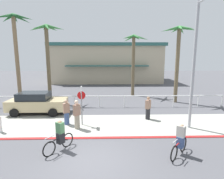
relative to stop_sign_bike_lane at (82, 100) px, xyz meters
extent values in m
plane|color=#4C4C51|center=(0.96, 5.76, -1.68)|extent=(80.00, 80.00, 0.00)
cube|color=#9E9E93|center=(0.96, -0.04, -1.67)|extent=(44.00, 4.00, 0.02)
cube|color=maroon|center=(0.96, -2.04, -1.66)|extent=(44.00, 0.24, 0.03)
cube|color=#BCAD8E|center=(1.64, 22.40, 1.37)|extent=(18.35, 9.27, 6.09)
cube|color=#2D605B|center=(1.64, 22.40, 4.67)|extent=(18.95, 9.87, 0.50)
cube|color=#2D605B|center=(1.64, 17.26, 1.32)|extent=(12.84, 1.20, 0.16)
cylinder|color=white|center=(0.96, 4.26, -0.68)|extent=(22.04, 0.08, 0.08)
cylinder|color=white|center=(-5.65, 4.26, -1.18)|extent=(0.08, 0.08, 1.00)
cylinder|color=white|center=(-3.45, 4.26, -1.18)|extent=(0.08, 0.08, 1.00)
cylinder|color=white|center=(-1.24, 4.26, -1.18)|extent=(0.08, 0.08, 1.00)
cylinder|color=white|center=(0.96, 4.26, -1.18)|extent=(0.08, 0.08, 1.00)
cylinder|color=white|center=(3.17, 4.26, -1.18)|extent=(0.08, 0.08, 1.00)
cylinder|color=white|center=(5.37, 4.26, -1.18)|extent=(0.08, 0.08, 1.00)
cylinder|color=white|center=(7.57, 4.26, -1.18)|extent=(0.08, 0.08, 1.00)
cylinder|color=white|center=(9.78, 4.26, -1.18)|extent=(0.08, 0.08, 1.00)
cylinder|color=white|center=(11.98, 4.26, -1.18)|extent=(0.08, 0.08, 1.00)
cylinder|color=gray|center=(0.00, 0.00, -0.58)|extent=(0.08, 0.08, 2.20)
cube|color=white|center=(0.00, 0.00, 0.70)|extent=(0.04, 0.56, 0.36)
cylinder|color=red|center=(0.00, 0.00, 0.30)|extent=(0.52, 0.03, 0.52)
cylinder|color=white|center=(-4.66, -1.12, -1.25)|extent=(0.20, 0.20, 0.85)
cylinder|color=#9EA0A5|center=(6.80, -0.68, 2.07)|extent=(0.18, 0.18, 7.50)
cylinder|color=#846B4C|center=(-7.00, 6.57, 2.43)|extent=(0.36, 0.36, 8.21)
cone|color=#235B2D|center=(-6.11, 6.57, 6.32)|extent=(1.86, 0.32, 0.74)
cone|color=#235B2D|center=(-6.49, 7.21, 6.27)|extent=(1.33, 1.56, 0.82)
cone|color=#235B2D|center=(-7.18, 7.36, 6.32)|extent=(0.69, 1.72, 0.73)
cone|color=#235B2D|center=(-7.69, 6.90, 6.27)|extent=(1.61, 1.00, 0.83)
cone|color=#235B2D|center=(-7.74, 6.21, 6.32)|extent=(1.69, 1.04, 0.73)
cone|color=#235B2D|center=(-7.16, 5.87, 6.28)|extent=(0.66, 1.58, 0.80)
cone|color=#235B2D|center=(-6.42, 5.85, 6.38)|extent=(1.43, 1.68, 0.61)
cylinder|color=brown|center=(-4.03, 6.48, 1.95)|extent=(0.36, 0.36, 7.25)
cone|color=#387F3D|center=(-3.19, 6.48, 5.40)|extent=(1.74, 0.32, 0.67)
cone|color=#387F3D|center=(-3.66, 7.12, 5.42)|extent=(1.04, 1.48, 0.62)
cone|color=#387F3D|center=(-4.33, 7.01, 5.44)|extent=(0.92, 1.27, 0.58)
cone|color=#387F3D|center=(-4.80, 6.48, 5.35)|extent=(1.64, 0.32, 0.75)
cone|color=#387F3D|center=(-4.40, 5.83, 5.35)|extent=(1.08, 1.54, 0.75)
cone|color=#387F3D|center=(-3.71, 5.94, 5.31)|extent=(0.97, 1.35, 0.83)
cylinder|color=brown|center=(4.58, 9.21, 1.65)|extent=(0.36, 0.36, 6.66)
cone|color=#387F3D|center=(5.37, 9.21, 4.77)|extent=(1.67, 0.32, 0.73)
cone|color=#387F3D|center=(5.05, 10.02, 4.85)|extent=(1.23, 1.82, 0.57)
cone|color=#387F3D|center=(4.14, 9.98, 4.74)|extent=(1.21, 1.77, 0.80)
cone|color=#387F3D|center=(3.98, 9.21, 4.83)|extent=(1.29, 0.32, 0.62)
cone|color=#387F3D|center=(4.19, 8.53, 4.84)|extent=(1.08, 1.55, 0.59)
cone|color=#387F3D|center=(4.92, 8.61, 4.79)|extent=(1.00, 1.42, 0.69)
cylinder|color=brown|center=(8.33, 5.94, 1.86)|extent=(0.36, 0.36, 7.07)
cone|color=#387F3D|center=(9.16, 5.94, 5.26)|extent=(1.72, 0.32, 0.59)
cone|color=#387F3D|center=(8.76, 6.48, 5.17)|extent=(1.17, 1.36, 0.75)
cone|color=#387F3D|center=(8.18, 6.59, 5.23)|extent=(0.63, 1.46, 0.64)
cone|color=#387F3D|center=(7.59, 6.29, 5.25)|extent=(1.67, 1.03, 0.61)
cone|color=#387F3D|center=(7.67, 5.62, 5.25)|extent=(1.50, 0.95, 0.60)
cone|color=#387F3D|center=(8.14, 5.12, 5.21)|extent=(0.70, 1.78, 0.69)
cone|color=#387F3D|center=(8.75, 5.41, 5.27)|extent=(1.13, 1.30, 0.57)
cube|color=tan|center=(-3.79, 2.56, -0.95)|extent=(4.40, 1.80, 0.80)
cube|color=#1E2328|center=(-4.04, 2.56, -0.27)|extent=(2.29, 1.58, 0.56)
cylinder|color=black|center=(-2.38, 3.46, -1.35)|extent=(0.66, 0.22, 0.66)
cylinder|color=black|center=(-2.38, 1.66, -1.35)|extent=(0.66, 0.22, 0.66)
cylinder|color=black|center=(-5.20, 3.46, -1.35)|extent=(0.66, 0.22, 0.66)
cylinder|color=black|center=(-5.20, 1.66, -1.35)|extent=(0.66, 0.22, 0.66)
torus|color=black|center=(-0.96, -3.84, -1.35)|extent=(0.46, 0.63, 0.72)
torus|color=black|center=(-0.33, -2.93, -1.35)|extent=(0.46, 0.63, 0.72)
cylinder|color=black|center=(-0.52, -3.21, -1.20)|extent=(0.44, 0.60, 0.35)
cylinder|color=black|center=(-0.82, -3.64, -1.06)|extent=(0.26, 0.34, 0.07)
cylinder|color=black|center=(-0.58, -3.29, -1.13)|extent=(0.05, 0.05, 0.44)
cylinder|color=silver|center=(-0.93, -3.79, -0.80)|extent=(0.32, 0.43, 0.04)
cube|color=#232326|center=(-0.58, -3.29, -1.07)|extent=(0.41, 0.42, 0.52)
cube|color=#4C7F51|center=(-0.58, -3.29, -0.55)|extent=(0.43, 0.41, 0.52)
sphere|color=#9E7556|center=(-0.58, -3.29, -0.32)|extent=(0.22, 0.22, 0.22)
torus|color=black|center=(4.51, -4.36, -1.35)|extent=(0.53, 0.57, 0.72)
torus|color=black|center=(5.25, -3.54, -1.35)|extent=(0.53, 0.57, 0.72)
cylinder|color=red|center=(5.02, -3.79, -1.20)|extent=(0.50, 0.54, 0.35)
cylinder|color=red|center=(4.67, -4.18, -1.06)|extent=(0.29, 0.32, 0.07)
cylinder|color=red|center=(4.96, -3.86, -1.13)|extent=(0.05, 0.05, 0.44)
cylinder|color=silver|center=(4.54, -4.32, -0.80)|extent=(0.36, 0.39, 0.04)
cube|color=#384C7A|center=(4.96, -3.86, -1.07)|extent=(0.42, 0.43, 0.52)
cube|color=#B7B2A8|center=(4.96, -3.86, -0.55)|extent=(0.43, 0.42, 0.52)
sphere|color=#D6A884|center=(4.96, -3.86, -0.32)|extent=(0.22, 0.22, 0.22)
cylinder|color=#232326|center=(4.54, 0.95, -1.28)|extent=(0.45, 0.45, 0.80)
cube|color=#93705B|center=(4.54, 0.95, -0.57)|extent=(0.45, 0.47, 0.62)
sphere|color=#9E7556|center=(4.54, 0.95, -0.12)|extent=(0.22, 0.22, 0.22)
cylinder|color=gray|center=(-0.21, -0.67, -1.24)|extent=(0.45, 0.45, 0.88)
cube|color=#93705B|center=(-0.21, -0.67, -0.46)|extent=(0.45, 0.48, 0.67)
sphere|color=beige|center=(-0.21, -0.67, 0.02)|extent=(0.24, 0.24, 0.24)
cylinder|color=#384C7A|center=(-1.01, 0.07, -1.27)|extent=(0.42, 0.42, 0.81)
cube|color=#93705B|center=(-1.01, 0.07, -0.55)|extent=(0.47, 0.40, 0.63)
sphere|color=#D6A884|center=(-1.01, 0.07, -0.10)|extent=(0.22, 0.22, 0.22)
camera|label=1|loc=(1.66, -11.56, 2.75)|focal=29.54mm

